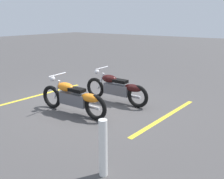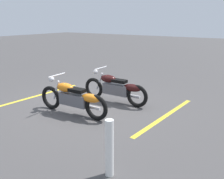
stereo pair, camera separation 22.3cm
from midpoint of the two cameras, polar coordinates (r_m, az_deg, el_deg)
name	(u,v)px [view 2 (the right image)]	position (r m, az deg, el deg)	size (l,w,h in m)	color
ground_plane	(87,106)	(7.21, -6.87, -3.84)	(60.00, 60.00, 0.00)	#474444
motorcycle_bright_foreground	(74,98)	(6.46, -10.03, -2.04)	(2.23, 0.62, 1.04)	black
motorcycle_dark_foreground	(116,88)	(7.28, 0.07, 0.33)	(2.23, 0.62, 1.04)	black
bollard_post	(109,148)	(3.95, -2.28, -13.77)	(0.14, 0.14, 0.98)	white
parking_stripe_near	(40,95)	(8.54, -17.41, -1.24)	(3.20, 0.12, 0.01)	yellow
parking_stripe_mid	(166,116)	(6.55, 11.65, -6.14)	(3.20, 0.12, 0.01)	yellow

